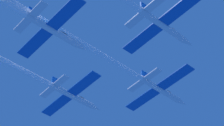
# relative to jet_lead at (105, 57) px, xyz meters

# --- Properties ---
(jet_lead) EXTENTS (20.88, 63.48, 3.46)m
(jet_lead) POSITION_rel_jet_lead_xyz_m (0.00, 0.00, 0.00)
(jet_lead) COLOR silver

